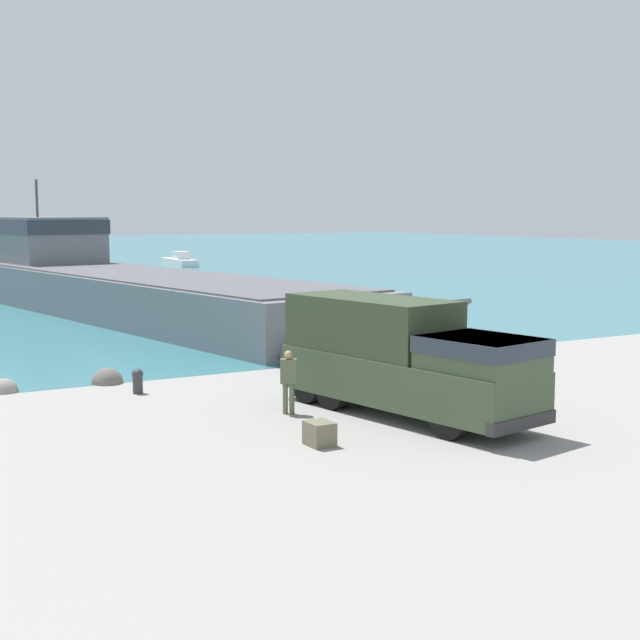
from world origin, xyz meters
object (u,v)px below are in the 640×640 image
object	(u,v)px
landing_craft	(104,277)
moored_boat_a	(4,272)
cargo_crate	(320,434)
soldier_on_ramp	(289,377)
mooring_bollard	(138,380)
moored_boat_b	(180,261)
military_truck	(403,357)

from	to	relation	value
landing_craft	moored_boat_a	size ratio (longest dim) A/B	5.00
landing_craft	cargo_crate	size ratio (longest dim) A/B	59.17
landing_craft	soldier_on_ramp	size ratio (longest dim) A/B	23.21
moored_boat_a	mooring_bollard	world-z (taller)	moored_boat_a
soldier_on_ramp	moored_boat_b	distance (m)	68.86
moored_boat_b	cargo_crate	world-z (taller)	moored_boat_b
moored_boat_a	mooring_bollard	size ratio (longest dim) A/B	10.59
moored_boat_b	mooring_bollard	distance (m)	65.38
moored_boat_b	mooring_bollard	size ratio (longest dim) A/B	9.36
soldier_on_ramp	cargo_crate	world-z (taller)	soldier_on_ramp
soldier_on_ramp	cargo_crate	distance (m)	3.50
soldier_on_ramp	landing_craft	bearing A→B (deg)	-156.54
soldier_on_ramp	cargo_crate	xyz separation A→B (m)	(-0.88, -3.31, -0.72)
soldier_on_ramp	military_truck	bearing A→B (deg)	86.90
mooring_bollard	soldier_on_ramp	bearing A→B (deg)	-59.64
landing_craft	moored_boat_b	bearing A→B (deg)	54.56
military_truck	moored_boat_b	distance (m)	69.70
military_truck	moored_boat_a	size ratio (longest dim) A/B	1.01
military_truck	cargo_crate	bearing A→B (deg)	-75.39
landing_craft	soldier_on_ramp	bearing A→B (deg)	-105.09
military_truck	moored_boat_a	distance (m)	56.48
landing_craft	military_truck	xyz separation A→B (m)	(-0.31, -30.10, -0.23)
military_truck	mooring_bollard	bearing A→B (deg)	-150.46
landing_craft	soldier_on_ramp	world-z (taller)	landing_craft
soldier_on_ramp	moored_boat_a	size ratio (longest dim) A/B	0.22
military_truck	soldier_on_ramp	world-z (taller)	military_truck
military_truck	soldier_on_ramp	size ratio (longest dim) A/B	4.71
moored_boat_b	mooring_bollard	world-z (taller)	moored_boat_b
cargo_crate	moored_boat_b	bearing A→B (deg)	72.23
soldier_on_ramp	mooring_bollard	bearing A→B (deg)	-120.31
landing_craft	mooring_bollard	distance (m)	24.47
cargo_crate	mooring_bollard	bearing A→B (deg)	103.06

